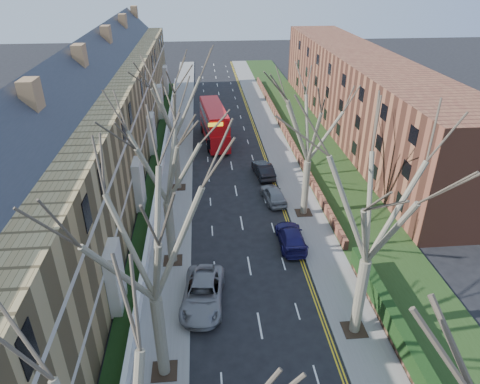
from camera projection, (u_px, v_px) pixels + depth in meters
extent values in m
cube|color=slate|center=(179.00, 147.00, 52.52)|extent=(3.00, 102.00, 0.12)
cube|color=slate|center=(276.00, 143.00, 53.48)|extent=(3.00, 102.00, 0.12)
cube|color=olive|center=(94.00, 134.00, 42.53)|extent=(9.00, 78.00, 10.00)
cube|color=#2C2F36|center=(84.00, 73.00, 39.69)|extent=(4.67, 78.00, 4.67)
cube|color=beige|center=(141.00, 146.00, 43.60)|extent=(0.12, 78.00, 0.35)
cube|color=beige|center=(137.00, 113.00, 41.94)|extent=(0.12, 78.00, 0.35)
cube|color=brown|center=(359.00, 94.00, 55.58)|extent=(8.00, 54.00, 10.00)
cube|color=brown|center=(284.00, 128.00, 56.89)|extent=(0.35, 54.00, 0.90)
cube|color=white|center=(161.00, 171.00, 45.10)|extent=(0.30, 78.00, 1.00)
cube|color=#1E3312|center=(311.00, 142.00, 53.80)|extent=(6.00, 102.00, 0.06)
cylinder|color=brown|center=(160.00, 337.00, 22.32)|extent=(0.64, 0.64, 5.25)
cube|color=#2D2116|center=(165.00, 371.00, 23.55)|extent=(1.40, 1.40, 0.05)
cylinder|color=brown|center=(170.00, 233.00, 31.13)|extent=(0.64, 0.64, 5.07)
cube|color=#2D2116|center=(173.00, 260.00, 32.32)|extent=(1.40, 1.40, 0.05)
cylinder|color=brown|center=(177.00, 164.00, 41.62)|extent=(0.60, 0.60, 5.25)
cube|color=#2D2116|center=(179.00, 187.00, 42.85)|extent=(1.40, 1.40, 0.05)
cylinder|color=brown|center=(360.00, 297.00, 24.99)|extent=(0.64, 0.64, 5.25)
cube|color=#2D2116|center=(354.00, 330.00, 26.22)|extent=(1.40, 1.40, 0.05)
cylinder|color=brown|center=(306.00, 188.00, 37.31)|extent=(0.60, 0.60, 5.07)
cube|color=#2D2116|center=(303.00, 213.00, 38.50)|extent=(1.40, 1.40, 0.05)
cube|color=#B80D11|center=(214.00, 131.00, 53.64)|extent=(3.46, 10.76, 2.11)
cube|color=#B80D11|center=(214.00, 115.00, 52.68)|extent=(3.40, 10.23, 1.92)
cube|color=black|center=(214.00, 127.00, 53.43)|extent=(3.39, 9.92, 0.86)
cube|color=black|center=(214.00, 114.00, 52.64)|extent=(3.37, 9.71, 0.86)
imported|color=gray|center=(203.00, 294.00, 28.10)|extent=(3.26, 5.98, 1.59)
imported|color=navy|center=(291.00, 237.00, 34.08)|extent=(2.05, 4.95, 1.43)
imported|color=gray|center=(273.00, 194.00, 40.31)|extent=(2.29, 4.50, 1.47)
imported|color=black|center=(263.00, 170.00, 45.06)|extent=(2.12, 4.72, 1.50)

